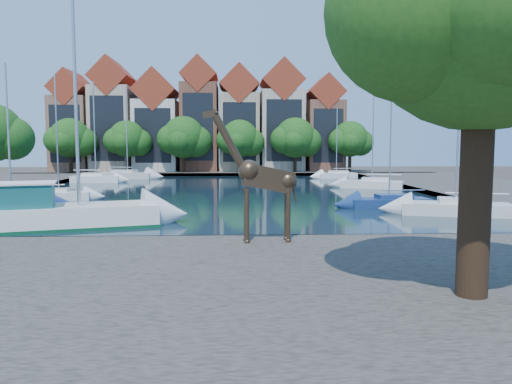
% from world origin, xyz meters
% --- Properties ---
extents(ground, '(160.00, 160.00, 0.00)m').
position_xyz_m(ground, '(0.00, 0.00, 0.00)').
color(ground, '#38332B').
rests_on(ground, ground).
extents(water_basin, '(38.00, 50.00, 0.08)m').
position_xyz_m(water_basin, '(0.00, 24.00, 0.04)').
color(water_basin, black).
rests_on(water_basin, ground).
extents(near_quay, '(50.00, 14.00, 0.50)m').
position_xyz_m(near_quay, '(0.00, -7.00, 0.25)').
color(near_quay, '#534E48').
rests_on(near_quay, ground).
extents(far_quay, '(60.00, 16.00, 0.50)m').
position_xyz_m(far_quay, '(0.00, 56.00, 0.25)').
color(far_quay, '#534E48').
rests_on(far_quay, ground).
extents(right_quay, '(14.00, 52.00, 0.50)m').
position_xyz_m(right_quay, '(25.00, 24.00, 0.25)').
color(right_quay, '#534E48').
rests_on(right_quay, ground).
extents(plane_tree, '(8.32, 6.40, 10.62)m').
position_xyz_m(plane_tree, '(7.62, -9.01, 7.67)').
color(plane_tree, '#332114').
rests_on(plane_tree, near_quay).
extents(townhouse_west_end, '(5.44, 9.18, 14.93)m').
position_xyz_m(townhouse_west_end, '(-23.00, 55.99, 7.36)').
color(townhouse_west_end, '#835B47').
rests_on(townhouse_west_end, far_quay).
extents(townhouse_west_mid, '(5.94, 9.18, 16.79)m').
position_xyz_m(townhouse_west_mid, '(-17.00, 55.99, 8.23)').
color(townhouse_west_mid, '#B9A78E').
rests_on(townhouse_west_mid, far_quay).
extents(townhouse_west_inner, '(6.43, 9.18, 15.15)m').
position_xyz_m(townhouse_west_inner, '(-10.50, 55.99, 7.35)').
color(townhouse_west_inner, silver).
rests_on(townhouse_west_inner, far_quay).
extents(townhouse_center, '(5.44, 9.18, 16.93)m').
position_xyz_m(townhouse_center, '(-4.00, 55.99, 8.36)').
color(townhouse_center, brown).
rests_on(townhouse_center, far_quay).
extents(townhouse_east_inner, '(5.94, 9.18, 15.79)m').
position_xyz_m(townhouse_east_inner, '(2.00, 55.99, 7.73)').
color(townhouse_east_inner, tan).
rests_on(townhouse_east_inner, far_quay).
extents(townhouse_east_mid, '(6.43, 9.18, 16.65)m').
position_xyz_m(townhouse_east_mid, '(8.50, 55.99, 8.10)').
color(townhouse_east_mid, '#BDB1A1').
rests_on(townhouse_east_mid, far_quay).
extents(townhouse_east_end, '(5.44, 9.18, 14.43)m').
position_xyz_m(townhouse_east_end, '(15.00, 55.99, 7.11)').
color(townhouse_east_end, brown).
rests_on(townhouse_east_end, far_quay).
extents(far_tree_far_west, '(7.28, 5.60, 7.68)m').
position_xyz_m(far_tree_far_west, '(-21.90, 50.49, 5.18)').
color(far_tree_far_west, '#332114').
rests_on(far_tree_far_west, far_quay).
extents(far_tree_west, '(6.76, 5.20, 7.36)m').
position_xyz_m(far_tree_west, '(-13.91, 50.49, 5.08)').
color(far_tree_west, '#332114').
rests_on(far_tree_west, far_quay).
extents(far_tree_mid_west, '(7.80, 6.00, 8.00)m').
position_xyz_m(far_tree_mid_west, '(-5.89, 50.49, 5.29)').
color(far_tree_mid_west, '#332114').
rests_on(far_tree_mid_west, far_quay).
extents(far_tree_mid_east, '(7.02, 5.40, 7.52)m').
position_xyz_m(far_tree_mid_east, '(2.10, 50.49, 5.13)').
color(far_tree_mid_east, '#332114').
rests_on(far_tree_mid_east, far_quay).
extents(far_tree_east, '(7.54, 5.80, 7.84)m').
position_xyz_m(far_tree_east, '(10.11, 50.49, 5.24)').
color(far_tree_east, '#332114').
rests_on(far_tree_east, far_quay).
extents(far_tree_far_east, '(6.76, 5.20, 7.36)m').
position_xyz_m(far_tree_far_east, '(18.09, 50.49, 5.08)').
color(far_tree_far_east, '#332114').
rests_on(far_tree_far_east, far_quay).
extents(giraffe_statue, '(3.69, 0.78, 5.26)m').
position_xyz_m(giraffe_statue, '(2.43, -1.53, 3.08)').
color(giraffe_statue, '#3C2C1E').
rests_on(giraffe_statue, near_quay).
extents(motorsailer, '(10.85, 5.89, 12.16)m').
position_xyz_m(motorsailer, '(-8.34, 4.58, 1.02)').
color(motorsailer, white).
rests_on(motorsailer, water_basin).
extents(sailboat_left_b, '(6.19, 4.33, 9.09)m').
position_xyz_m(sailboat_left_b, '(-12.00, 8.82, 0.57)').
color(sailboat_left_b, navy).
rests_on(sailboat_left_b, water_basin).
extents(sailboat_left_c, '(5.05, 2.04, 9.69)m').
position_xyz_m(sailboat_left_c, '(-12.53, 18.36, 0.59)').
color(sailboat_left_c, silver).
rests_on(sailboat_left_c, water_basin).
extents(sailboat_left_d, '(5.44, 1.91, 11.48)m').
position_xyz_m(sailboat_left_d, '(-14.69, 36.67, 0.72)').
color(sailboat_left_d, white).
rests_on(sailboat_left_d, water_basin).
extents(sailboat_left_e, '(7.27, 4.04, 11.63)m').
position_xyz_m(sailboat_left_e, '(-12.56, 43.72, 0.69)').
color(sailboat_left_e, silver).
rests_on(sailboat_left_e, water_basin).
extents(sailboat_right_a, '(6.82, 3.93, 11.95)m').
position_xyz_m(sailboat_right_a, '(15.00, 8.69, 0.66)').
color(sailboat_right_a, silver).
rests_on(sailboat_right_a, water_basin).
extents(sailboat_right_b, '(5.59, 2.28, 9.24)m').
position_xyz_m(sailboat_right_b, '(12.00, 12.42, 0.58)').
color(sailboat_right_b, navy).
rests_on(sailboat_right_b, water_basin).
extents(sailboat_right_c, '(6.30, 4.20, 9.14)m').
position_xyz_m(sailboat_right_c, '(15.00, 27.65, 0.66)').
color(sailboat_right_c, silver).
rests_on(sailboat_right_c, water_basin).
extents(sailboat_right_d, '(5.61, 3.28, 9.15)m').
position_xyz_m(sailboat_right_d, '(14.58, 43.23, 0.61)').
color(sailboat_right_d, white).
rests_on(sailboat_right_d, water_basin).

